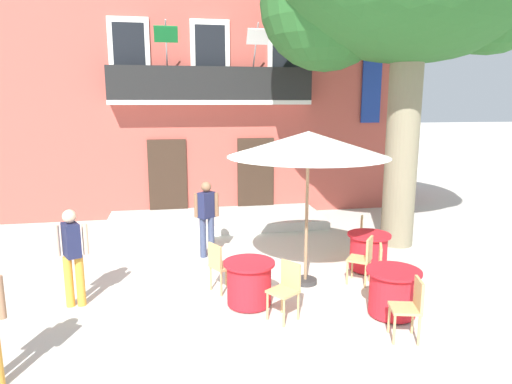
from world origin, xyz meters
TOP-DOWN VIEW (x-y plane):
  - ground_plane at (0.00, 0.00)m, footprint 120.00×120.00m
  - building_facade at (0.06, 6.99)m, footprint 13.00×5.09m
  - entrance_step_platform at (0.06, 3.92)m, footprint 5.87×2.17m
  - cafe_table_near_tree at (2.73, -0.12)m, footprint 0.86×0.86m
  - cafe_chair_near_tree_0 at (2.34, -0.76)m, footprint 0.56×0.56m
  - cafe_chair_near_tree_1 at (2.99, 0.59)m, footprint 0.53×0.53m
  - cafe_table_middle at (2.27, -2.05)m, footprint 0.86×0.86m
  - cafe_chair_middle_0 at (2.51, -1.33)m, footprint 0.53×0.53m
  - cafe_chair_middle_1 at (2.16, -2.79)m, footprint 0.49×0.49m
  - cafe_table_front at (0.09, -1.27)m, footprint 0.86×0.86m
  - cafe_chair_front_0 at (0.58, -1.84)m, footprint 0.56×0.56m
  - cafe_chair_front_1 at (-0.33, -0.64)m, footprint 0.54×0.54m
  - cafe_umbrella at (1.29, -0.54)m, footprint 2.90×2.90m
  - pedestrian_mid_plaza at (-0.41, 1.28)m, footprint 0.53×0.38m
  - pedestrian_by_tree at (-2.77, -0.76)m, footprint 0.53×0.40m

SIDE VIEW (x-z plane):
  - ground_plane at x=0.00m, z-range 0.00..0.00m
  - entrance_step_platform at x=0.06m, z-range 0.00..0.25m
  - cafe_table_near_tree at x=2.73m, z-range 0.01..0.77m
  - cafe_table_middle at x=2.27m, z-range 0.01..0.77m
  - cafe_table_front at x=0.09m, z-range 0.01..0.77m
  - cafe_chair_near_tree_0 at x=2.34m, z-range 0.07..0.98m
  - cafe_chair_near_tree_1 at x=2.99m, z-range 0.07..0.98m
  - cafe_chair_middle_0 at x=2.51m, z-range 0.07..0.98m
  - cafe_chair_middle_1 at x=2.16m, z-range 0.07..0.98m
  - cafe_chair_front_0 at x=0.58m, z-range 0.07..0.98m
  - cafe_chair_front_1 at x=-0.33m, z-range 0.07..0.98m
  - pedestrian_by_tree at x=-2.77m, z-range 0.11..1.77m
  - pedestrian_mid_plaza at x=-0.41m, z-range 0.11..1.79m
  - cafe_umbrella at x=1.29m, z-range 1.19..4.04m
  - building_facade at x=0.06m, z-range 0.00..7.50m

